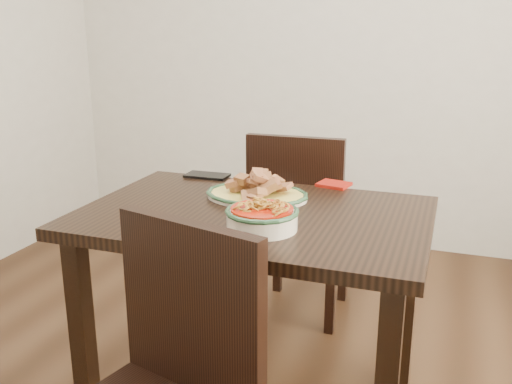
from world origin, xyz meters
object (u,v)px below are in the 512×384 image
(dining_table, at_px, (254,242))
(noodle_bowl, at_px, (262,215))
(smartphone, at_px, (207,176))
(chair_far, at_px, (299,218))
(fish_plate, at_px, (257,186))

(dining_table, xyz_separation_m, noodle_bowl, (0.08, -0.15, 0.15))
(noodle_bowl, distance_m, smartphone, 0.65)
(chair_far, relative_size, noodle_bowl, 4.05)
(fish_plate, bearing_deg, chair_far, 89.14)
(chair_far, bearing_deg, fish_plate, 87.59)
(fish_plate, bearing_deg, dining_table, -74.19)
(dining_table, height_order, fish_plate, fish_plate)
(smartphone, bearing_deg, chair_far, 48.86)
(dining_table, bearing_deg, smartphone, 132.59)
(dining_table, relative_size, chair_far, 1.26)
(dining_table, distance_m, fish_plate, 0.21)
(dining_table, height_order, smartphone, smartphone)
(smartphone, bearing_deg, dining_table, -48.08)
(dining_table, relative_size, noodle_bowl, 5.08)
(dining_table, relative_size, fish_plate, 3.12)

